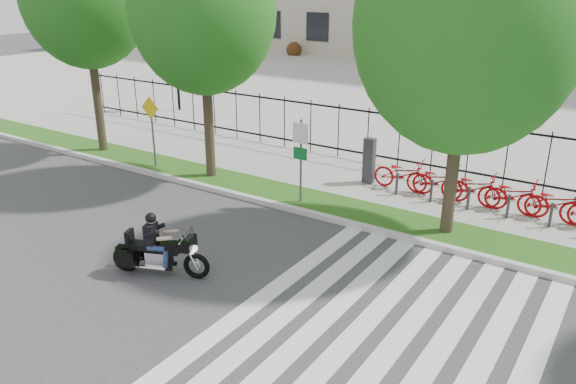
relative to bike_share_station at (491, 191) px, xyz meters
The scene contains 14 objects.
ground 8.75m from the bike_share_station, 124.36° to the right, with size 120.00×120.00×0.00m, color #373639.
curb 5.85m from the bike_share_station, 147.81° to the right, with size 60.00×0.20×0.15m, color #BAB8AF.
grass_verge 5.44m from the bike_share_station, 155.45° to the right, with size 60.00×1.50×0.15m, color #235A16.
sidewalk 4.96m from the bike_share_station, behind, with size 60.00×3.50×0.15m, color gray.
plaza 18.48m from the bike_share_station, 105.46° to the left, with size 80.00×34.00×0.10m, color gray.
crosswalk_stripes 7.23m from the bike_share_station, 90.77° to the right, with size 5.70×8.00×0.01m, color silver, non-canonical shape.
iron_fence 5.34m from the bike_share_station, 157.87° to the left, with size 30.00×0.06×2.00m, color black, non-canonical shape.
lamp_post_left 17.77m from the bike_share_station, 164.16° to the left, with size 1.06×0.70×4.25m.
street_tree_1 10.17m from the bike_share_station, 165.45° to the right, with size 4.56×4.56×7.99m.
street_tree_2 5.27m from the bike_share_station, 102.93° to the right, with size 5.37×5.37×8.36m.
bike_share_station is the anchor object (origin of this frame).
sign_pole_regulatory 5.61m from the bike_share_station, 151.62° to the right, with size 0.50×0.09×2.50m.
sign_pole_warning 11.32m from the bike_share_station, 166.58° to the right, with size 0.78×0.09×2.49m.
motorcycle_rider 9.51m from the bike_share_station, 123.80° to the right, with size 2.25×1.20×1.83m.
Camera 1 is at (8.40, -8.61, 6.38)m, focal length 35.00 mm.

